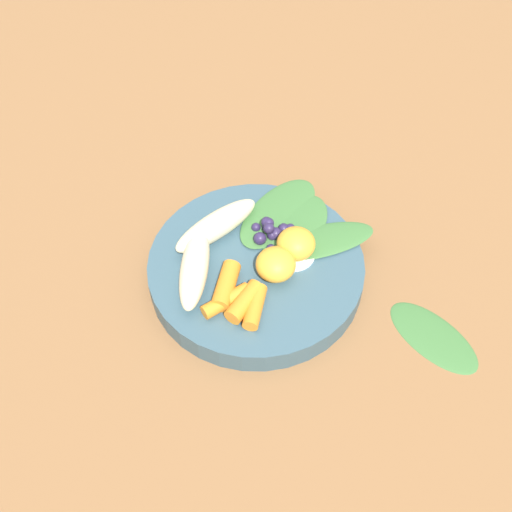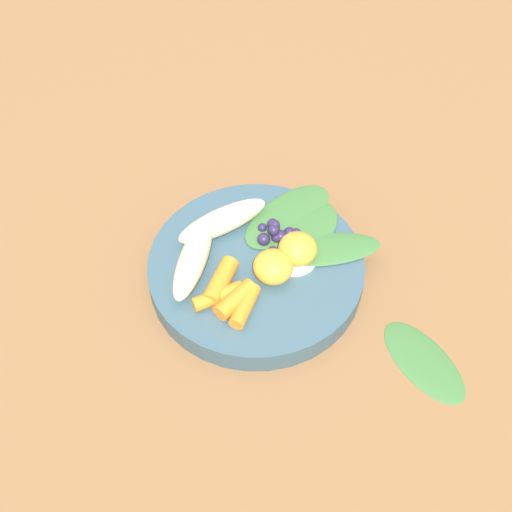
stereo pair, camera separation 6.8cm
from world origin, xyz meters
name	(u,v)px [view 1 (the left image)]	position (x,y,z in m)	size (l,w,h in m)	color
ground_plane	(256,277)	(0.00, 0.00, 0.00)	(2.40, 2.40, 0.00)	brown
bowl	(256,269)	(0.00, 0.00, 0.01)	(0.24, 0.24, 0.03)	#385666
banana_peeled_left	(195,268)	(0.07, 0.00, 0.04)	(0.11, 0.03, 0.03)	beige
banana_peeled_right	(216,225)	(0.03, -0.05, 0.04)	(0.11, 0.03, 0.03)	beige
orange_segment_near	(296,243)	(-0.05, 0.00, 0.04)	(0.04, 0.04, 0.03)	#F4A833
orange_segment_far	(276,264)	(-0.02, 0.02, 0.05)	(0.04, 0.04, 0.03)	#F4A833
carrot_front	(226,285)	(0.04, 0.03, 0.04)	(0.02, 0.02, 0.05)	orange
carrot_mid_left	(226,301)	(0.05, 0.05, 0.04)	(0.02, 0.02, 0.05)	orange
carrot_mid_right	(245,302)	(0.03, 0.05, 0.04)	(0.02, 0.02, 0.05)	orange
carrot_rear	(255,307)	(0.02, 0.06, 0.04)	(0.02, 0.02, 0.05)	orange
blueberry_pile	(275,232)	(-0.03, -0.03, 0.04)	(0.06, 0.05, 0.03)	#2D234C
coconut_shred_patch	(292,252)	(-0.04, 0.00, 0.03)	(0.05, 0.05, 0.00)	white
kale_leaf_left	(318,241)	(-0.07, -0.01, 0.03)	(0.13, 0.05, 0.01)	#3D7038
kale_leaf_right	(296,226)	(-0.06, -0.03, 0.03)	(0.11, 0.06, 0.01)	#3D7038
kale_leaf_rear	(278,213)	(-0.04, -0.06, 0.03)	(0.13, 0.06, 0.01)	#3D7038
kale_leaf_stray	(434,336)	(-0.16, 0.13, 0.00)	(0.11, 0.05, 0.01)	#3D7038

